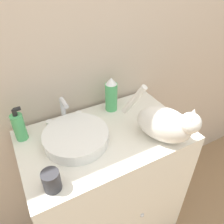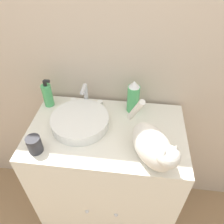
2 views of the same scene
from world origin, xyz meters
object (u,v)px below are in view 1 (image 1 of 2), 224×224
at_px(cat, 166,124).
at_px(spray_bottle, 111,95).
at_px(soap_bottle, 19,126).
at_px(cup, 51,181).

bearing_deg(cat, spray_bottle, 165.50).
relative_size(soap_bottle, cup, 2.04).
xyz_separation_m(soap_bottle, cup, (0.05, -0.33, -0.03)).
relative_size(spray_bottle, cup, 2.29).
distance_m(cat, spray_bottle, 0.35).
distance_m(cat, soap_bottle, 0.67).
bearing_deg(soap_bottle, spray_bottle, 1.24).
bearing_deg(cat, cup, -119.94).
xyz_separation_m(cat, cup, (-0.53, -0.01, -0.05)).
distance_m(spray_bottle, cup, 0.55).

